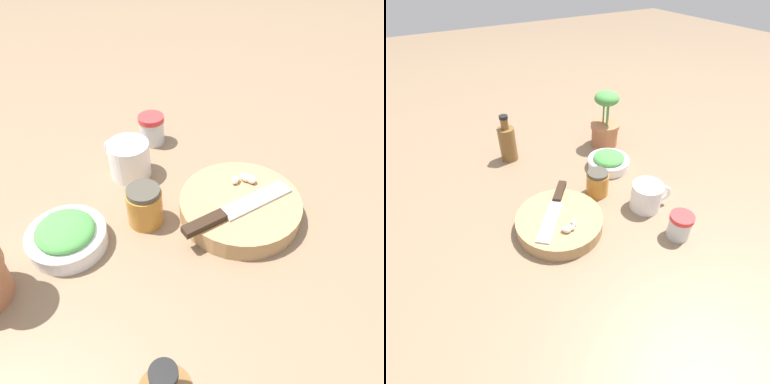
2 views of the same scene
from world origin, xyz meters
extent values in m
plane|color=#7F664C|center=(0.00, 0.00, 0.00)|extent=(5.00, 5.00, 0.00)
cylinder|color=tan|center=(0.07, -0.11, 0.02)|extent=(0.23, 0.23, 0.04)
cube|color=black|center=(-0.01, -0.07, 0.04)|extent=(0.08, 0.07, 0.01)
cube|color=silver|center=(0.08, -0.14, 0.04)|extent=(0.13, 0.12, 0.01)
ellipsoid|color=#F2DECA|center=(0.13, -0.12, 0.05)|extent=(0.03, 0.03, 0.02)
ellipsoid|color=#EBE9CD|center=(0.12, -0.09, 0.05)|extent=(0.02, 0.02, 0.01)
ellipsoid|color=silver|center=(0.13, -0.11, 0.05)|extent=(0.02, 0.02, 0.02)
cylinder|color=white|center=(-0.09, 0.16, 0.02)|extent=(0.14, 0.14, 0.03)
torus|color=white|center=(-0.09, 0.16, 0.03)|extent=(0.14, 0.14, 0.01)
ellipsoid|color=#478E42|center=(-0.09, 0.16, 0.04)|extent=(0.10, 0.10, 0.03)
cylinder|color=silver|center=(0.25, 0.14, 0.03)|extent=(0.06, 0.06, 0.06)
cylinder|color=red|center=(0.25, 0.14, 0.06)|extent=(0.06, 0.06, 0.01)
cylinder|color=white|center=(0.13, 0.14, 0.04)|extent=(0.09, 0.09, 0.08)
torus|color=white|center=(0.14, 0.18, 0.04)|extent=(0.03, 0.05, 0.05)
cylinder|color=#BC7A2D|center=(0.01, 0.05, 0.03)|extent=(0.07, 0.07, 0.07)
cylinder|color=#474238|center=(0.01, 0.05, 0.07)|extent=(0.06, 0.06, 0.01)
cylinder|color=brown|center=(-0.31, -0.11, 0.13)|extent=(0.03, 0.03, 0.04)
cylinder|color=black|center=(-0.31, -0.11, 0.16)|extent=(0.03, 0.03, 0.01)
camera|label=1|loc=(-0.44, -0.17, 0.52)|focal=35.00mm
camera|label=2|loc=(0.58, -0.35, 0.58)|focal=28.00mm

